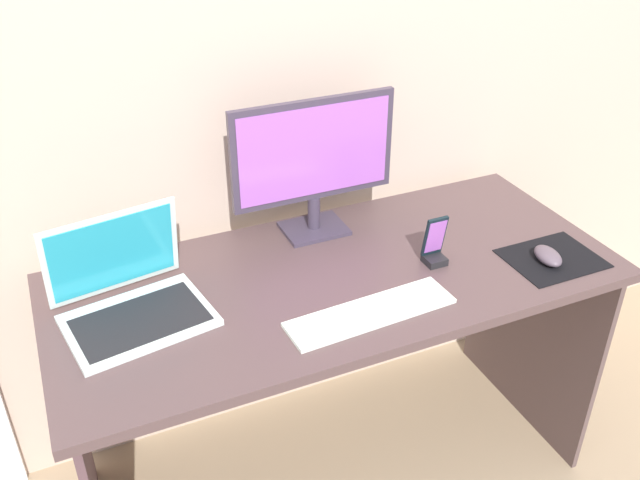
# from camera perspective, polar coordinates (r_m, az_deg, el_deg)

# --- Properties ---
(ground_plane) EXTENTS (8.00, 8.00, 0.00)m
(ground_plane) POSITION_cam_1_polar(r_m,az_deg,el_deg) (2.33, 1.18, -18.40)
(ground_plane) COLOR tan
(wall_back) EXTENTS (6.00, 0.04, 2.50)m
(wall_back) POSITION_cam_1_polar(r_m,az_deg,el_deg) (1.94, -3.54, 15.53)
(wall_back) COLOR #C5AF9C
(wall_back) RESTS_ON ground_plane
(desk) EXTENTS (1.50, 0.65, 0.76)m
(desk) POSITION_cam_1_polar(r_m,az_deg,el_deg) (1.91, 1.37, -6.63)
(desk) COLOR #4E3B3C
(desk) RESTS_ON ground_plane
(monitor) EXTENTS (0.47, 0.14, 0.40)m
(monitor) POSITION_cam_1_polar(r_m,az_deg,el_deg) (1.90, -0.51, 6.61)
(monitor) COLOR #3C3345
(monitor) RESTS_ON desk
(laptop) EXTENTS (0.37, 0.32, 0.24)m
(laptop) POSITION_cam_1_polar(r_m,az_deg,el_deg) (1.71, -15.45, -4.61)
(laptop) COLOR silver
(laptop) RESTS_ON desk
(keyboard_external) EXTENTS (0.43, 0.13, 0.01)m
(keyboard_external) POSITION_cam_1_polar(r_m,az_deg,el_deg) (1.68, 4.14, -6.03)
(keyboard_external) COLOR white
(keyboard_external) RESTS_ON desk
(mousepad) EXTENTS (0.25, 0.20, 0.00)m
(mousepad) POSITION_cam_1_polar(r_m,az_deg,el_deg) (1.98, 18.66, -1.45)
(mousepad) COLOR black
(mousepad) RESTS_ON desk
(mouse) EXTENTS (0.07, 0.11, 0.04)m
(mouse) POSITION_cam_1_polar(r_m,az_deg,el_deg) (1.95, 18.35, -1.26)
(mouse) COLOR #574A55
(mouse) RESTS_ON mousepad
(phone_in_dock) EXTENTS (0.06, 0.05, 0.14)m
(phone_in_dock) POSITION_cam_1_polar(r_m,az_deg,el_deg) (1.86, 9.46, -0.56)
(phone_in_dock) COLOR black
(phone_in_dock) RESTS_ON desk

